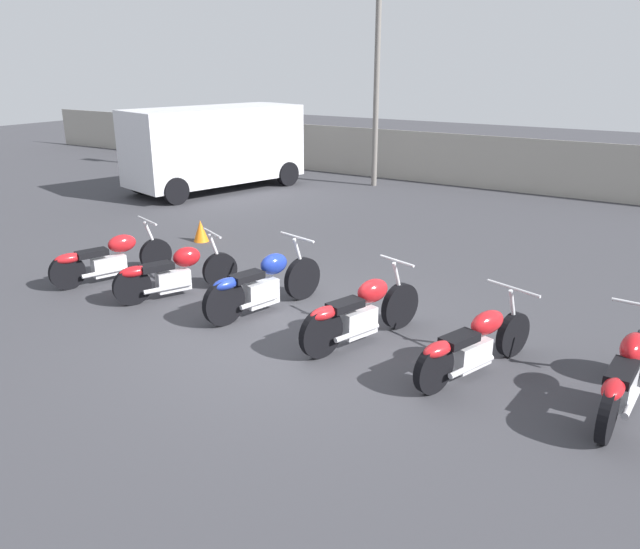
# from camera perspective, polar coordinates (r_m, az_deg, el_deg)

# --- Properties ---
(ground_plane) EXTENTS (60.00, 60.00, 0.00)m
(ground_plane) POSITION_cam_1_polar(r_m,az_deg,el_deg) (8.47, -2.61, -5.50)
(ground_plane) COLOR #38383D
(fence_back) EXTENTS (40.00, 0.04, 1.50)m
(fence_back) POSITION_cam_1_polar(r_m,az_deg,el_deg) (18.35, 18.22, 9.42)
(fence_back) COLOR #9E998E
(fence_back) RESTS_ON ground_plane
(light_pole_left) EXTENTS (0.70, 0.35, 7.94)m
(light_pole_left) POSITION_cam_1_polar(r_m,az_deg,el_deg) (18.40, 5.37, 22.51)
(light_pole_left) COLOR slate
(light_pole_left) RESTS_ON ground_plane
(motorcycle_slot_0) EXTENTS (0.96, 2.01, 0.94)m
(motorcycle_slot_0) POSITION_cam_1_polar(r_m,az_deg,el_deg) (10.98, -18.68, 1.44)
(motorcycle_slot_0) COLOR black
(motorcycle_slot_0) RESTS_ON ground_plane
(motorcycle_slot_1) EXTENTS (1.03, 1.87, 0.94)m
(motorcycle_slot_1) POSITION_cam_1_polar(r_m,az_deg,el_deg) (9.94, -13.19, 0.19)
(motorcycle_slot_1) COLOR black
(motorcycle_slot_1) RESTS_ON ground_plane
(motorcycle_slot_2) EXTENTS (0.83, 2.09, 1.03)m
(motorcycle_slot_2) POSITION_cam_1_polar(r_m,az_deg,el_deg) (9.09, -5.25, -0.87)
(motorcycle_slot_2) COLOR black
(motorcycle_slot_2) RESTS_ON ground_plane
(motorcycle_slot_3) EXTENTS (0.84, 1.99, 1.01)m
(motorcycle_slot_3) POSITION_cam_1_polar(r_m,az_deg,el_deg) (8.10, 3.74, -3.44)
(motorcycle_slot_3) COLOR black
(motorcycle_slot_3) RESTS_ON ground_plane
(motorcycle_slot_4) EXTENTS (0.94, 1.96, 0.94)m
(motorcycle_slot_4) POSITION_cam_1_polar(r_m,az_deg,el_deg) (7.50, 13.88, -6.19)
(motorcycle_slot_4) COLOR black
(motorcycle_slot_4) RESTS_ON ground_plane
(motorcycle_slot_5) EXTENTS (0.71, 2.12, 0.98)m
(motorcycle_slot_5) POSITION_cam_1_polar(r_m,az_deg,el_deg) (7.29, 26.14, -8.26)
(motorcycle_slot_5) COLOR black
(motorcycle_slot_5) RESTS_ON ground_plane
(parked_van) EXTENTS (3.10, 5.26, 2.29)m
(parked_van) POSITION_cam_1_polar(r_m,az_deg,el_deg) (18.06, -9.57, 11.60)
(parked_van) COLOR silver
(parked_van) RESTS_ON ground_plane
(traffic_cone_near) EXTENTS (0.31, 0.31, 0.44)m
(traffic_cone_near) POSITION_cam_1_polar(r_m,az_deg,el_deg) (12.96, -10.85, 3.94)
(traffic_cone_near) COLOR orange
(traffic_cone_near) RESTS_ON ground_plane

